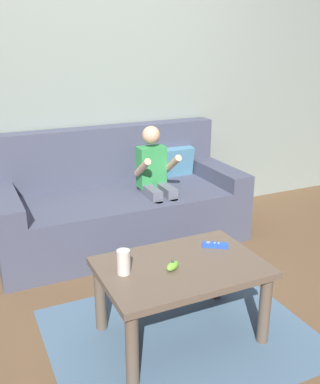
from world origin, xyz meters
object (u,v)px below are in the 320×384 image
(game_remote_blue_near_edge, at_px, (215,245))
(person_seated_on_couch, at_px, (156,179))
(coffee_table, at_px, (181,277))
(soda_can, at_px, (124,262))
(couch, at_px, (119,204))
(nunchuk_lime, at_px, (173,266))

(game_remote_blue_near_edge, bearing_deg, person_seated_on_couch, 84.55)
(coffee_table, height_order, soda_can, soda_can)
(couch, relative_size, person_seated_on_couch, 2.06)
(couch, relative_size, nunchuk_lime, 18.48)
(couch, xyz_separation_m, soda_can, (-0.42, -1.22, 0.19))
(game_remote_blue_near_edge, relative_size, soda_can, 1.12)
(person_seated_on_couch, xyz_separation_m, coffee_table, (-0.35, -1.08, -0.17))
(soda_can, bearing_deg, couch, 71.17)
(person_seated_on_couch, distance_m, soda_can, 1.23)
(game_remote_blue_near_edge, bearing_deg, nunchuk_lime, -158.91)
(nunchuk_lime, bearing_deg, game_remote_blue_near_edge, 21.09)
(couch, xyz_separation_m, coffee_table, (-0.12, -1.26, 0.06))
(game_remote_blue_near_edge, bearing_deg, coffee_table, -159.29)
(couch, relative_size, coffee_table, 2.24)
(game_remote_blue_near_edge, bearing_deg, soda_can, -174.13)
(coffee_table, relative_size, game_remote_blue_near_edge, 6.01)
(game_remote_blue_near_edge, relative_size, nunchuk_lime, 1.37)
(coffee_table, distance_m, nunchuk_lime, 0.11)
(couch, bearing_deg, soda_can, -108.83)
(couch, height_order, soda_can, couch)
(couch, relative_size, game_remote_blue_near_edge, 13.47)
(nunchuk_lime, xyz_separation_m, soda_can, (-0.23, 0.07, 0.04))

